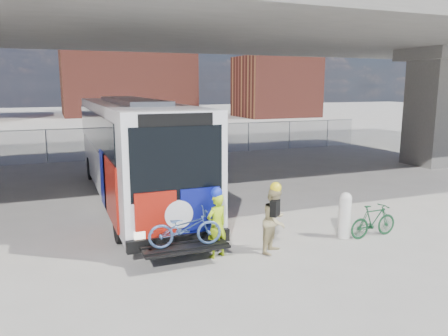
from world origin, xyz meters
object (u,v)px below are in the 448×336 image
cyclist_hivis (217,224)px  cyclist_tan (275,219)px  bus (132,143)px  bollard (345,213)px  bike_parked (374,221)px

cyclist_hivis → cyclist_tan: 1.48m
cyclist_hivis → bus: bearing=-102.2°
bollard → cyclist_hivis: cyclist_hivis is taller
bus → cyclist_tan: bearing=-70.4°
bus → cyclist_hivis: bus is taller
bollard → bike_parked: 0.84m
bollard → bike_parked: bollard is taller
cyclist_tan → bike_parked: 3.08m
bollard → bus: bearing=126.2°
cyclist_hivis → cyclist_tan: size_ratio=0.97×
bus → cyclist_hivis: bearing=-82.1°
cyclist_hivis → bike_parked: 4.55m
bus → bike_parked: (5.40, -6.60, -1.64)m
cyclist_tan → bus: bearing=71.3°
cyclist_hivis → bollard: bearing=159.9°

